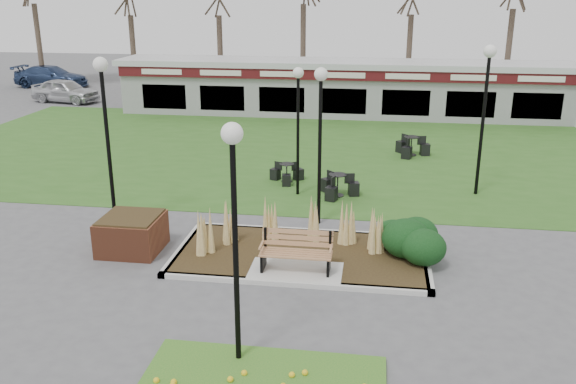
# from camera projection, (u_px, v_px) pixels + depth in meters

# --- Properties ---
(ground) EXTENTS (100.00, 100.00, 0.00)m
(ground) POSITION_uv_depth(u_px,v_px,m) (295.00, 278.00, 14.35)
(ground) COLOR #515154
(ground) RESTS_ON ground
(lawn) EXTENTS (34.00, 16.00, 0.02)m
(lawn) POSITION_uv_depth(u_px,v_px,m) (333.00, 151.00, 25.62)
(lawn) COLOR #2D5B1C
(lawn) RESTS_ON ground
(planting_bed) EXTENTS (6.75, 3.40, 1.27)m
(planting_bed) POSITION_uv_depth(u_px,v_px,m) (352.00, 244.00, 15.33)
(planting_bed) COLOR #302013
(planting_bed) RESTS_ON ground
(park_bench) EXTENTS (1.70, 0.66, 0.93)m
(park_bench) POSITION_uv_depth(u_px,v_px,m) (296.00, 251.00, 14.40)
(park_bench) COLOR #A16849
(park_bench) RESTS_ON ground
(brick_planter) EXTENTS (1.50, 1.50, 0.95)m
(brick_planter) POSITION_uv_depth(u_px,v_px,m) (132.00, 233.00, 15.74)
(brick_planter) COLOR brown
(brick_planter) RESTS_ON ground
(food_pavilion) EXTENTS (24.60, 3.40, 2.90)m
(food_pavilion) POSITION_uv_depth(u_px,v_px,m) (345.00, 88.00, 32.63)
(food_pavilion) COLOR gray
(food_pavilion) RESTS_ON ground
(lamp_post_near_left) EXTENTS (0.40, 0.40, 4.78)m
(lamp_post_near_left) POSITION_uv_depth(u_px,v_px,m) (104.00, 105.00, 16.46)
(lamp_post_near_left) COLOR black
(lamp_post_near_left) RESTS_ON ground
(lamp_post_near_right) EXTENTS (0.37, 0.37, 4.44)m
(lamp_post_near_right) POSITION_uv_depth(u_px,v_px,m) (234.00, 193.00, 10.12)
(lamp_post_near_right) COLOR black
(lamp_post_near_right) RESTS_ON ground
(lamp_post_mid_left) EXTENTS (0.35, 0.35, 4.18)m
(lamp_post_mid_left) POSITION_uv_depth(u_px,v_px,m) (298.00, 103.00, 19.25)
(lamp_post_mid_left) COLOR black
(lamp_post_mid_left) RESTS_ON ground
(lamp_post_mid_right) EXTENTS (0.37, 0.37, 4.48)m
(lamp_post_mid_right) POSITION_uv_depth(u_px,v_px,m) (320.00, 112.00, 16.70)
(lamp_post_mid_right) COLOR black
(lamp_post_mid_right) RESTS_ON ground
(lamp_post_far_right) EXTENTS (0.40, 0.40, 4.86)m
(lamp_post_far_right) POSITION_uv_depth(u_px,v_px,m) (486.00, 87.00, 19.12)
(lamp_post_far_right) COLOR black
(lamp_post_far_right) RESTS_ON ground
(bistro_set_b) EXTENTS (1.39, 1.45, 0.78)m
(bistro_set_b) POSITION_uv_depth(u_px,v_px,m) (411.00, 149.00, 24.86)
(bistro_set_b) COLOR black
(bistro_set_b) RESTS_ON ground
(bistro_set_c) EXTENTS (1.22, 1.14, 0.66)m
(bistro_set_c) POSITION_uv_depth(u_px,v_px,m) (287.00, 176.00, 21.45)
(bistro_set_c) COLOR black
(bistro_set_c) RESTS_ON ground
(bistro_set_d) EXTENTS (1.32, 1.36, 0.74)m
(bistro_set_d) POSITION_uv_depth(u_px,v_px,m) (337.00, 189.00, 19.96)
(bistro_set_d) COLOR black
(bistro_set_d) RESTS_ON ground
(car_silver) EXTENTS (4.40, 2.48, 1.41)m
(car_silver) POSITION_uv_depth(u_px,v_px,m) (65.00, 91.00, 36.61)
(car_silver) COLOR silver
(car_silver) RESTS_ON ground
(car_black) EXTENTS (4.31, 1.86, 1.38)m
(car_black) POSITION_uv_depth(u_px,v_px,m) (167.00, 95.00, 35.27)
(car_black) COLOR black
(car_black) RESTS_ON ground
(car_blue) EXTENTS (5.18, 2.30, 1.48)m
(car_blue) POSITION_uv_depth(u_px,v_px,m) (51.00, 77.00, 42.31)
(car_blue) COLOR navy
(car_blue) RESTS_ON ground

